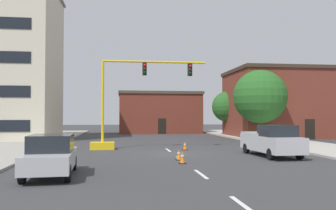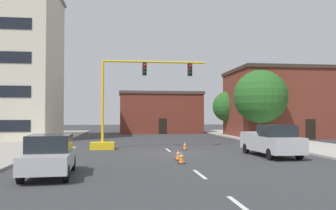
% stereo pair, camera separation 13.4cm
% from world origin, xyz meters
% --- Properties ---
extents(ground_plane, '(160.00, 160.00, 0.00)m').
position_xyz_m(ground_plane, '(0.00, 0.00, 0.00)').
color(ground_plane, '#38383A').
extents(sidewalk_left, '(6.00, 56.00, 0.14)m').
position_xyz_m(sidewalk_left, '(-11.80, 8.00, 0.07)').
color(sidewalk_left, '#9E998E').
rests_on(sidewalk_left, ground_plane).
extents(sidewalk_right, '(6.00, 56.00, 0.14)m').
position_xyz_m(sidewalk_right, '(11.80, 8.00, 0.07)').
color(sidewalk_right, '#B2ADA3').
rests_on(sidewalk_right, ground_plane).
extents(lane_stripe_seg_0, '(0.16, 2.40, 0.01)m').
position_xyz_m(lane_stripe_seg_0, '(0.00, -14.00, 0.00)').
color(lane_stripe_seg_0, silver).
rests_on(lane_stripe_seg_0, ground_plane).
extents(lane_stripe_seg_1, '(0.16, 2.40, 0.01)m').
position_xyz_m(lane_stripe_seg_1, '(0.00, -8.50, 0.00)').
color(lane_stripe_seg_1, silver).
rests_on(lane_stripe_seg_1, ground_plane).
extents(lane_stripe_seg_2, '(0.16, 2.40, 0.01)m').
position_xyz_m(lane_stripe_seg_2, '(0.00, -3.00, 0.00)').
color(lane_stripe_seg_2, silver).
rests_on(lane_stripe_seg_2, ground_plane).
extents(lane_stripe_seg_3, '(0.16, 2.40, 0.01)m').
position_xyz_m(lane_stripe_seg_3, '(0.00, 2.50, 0.00)').
color(lane_stripe_seg_3, silver).
rests_on(lane_stripe_seg_3, ground_plane).
extents(building_brick_center, '(12.24, 8.05, 6.10)m').
position_xyz_m(building_brick_center, '(2.20, 29.83, 3.06)').
color(building_brick_center, brown).
rests_on(building_brick_center, ground_plane).
extents(building_row_right, '(14.17, 9.98, 8.15)m').
position_xyz_m(building_row_right, '(16.77, 17.20, 4.08)').
color(building_row_right, brown).
rests_on(building_row_right, ground_plane).
extents(traffic_signal_gantry, '(8.86, 1.20, 6.83)m').
position_xyz_m(traffic_signal_gantry, '(-3.76, 3.68, 2.23)').
color(traffic_signal_gantry, yellow).
rests_on(traffic_signal_gantry, ground_plane).
extents(tree_right_mid, '(5.47, 5.47, 7.26)m').
position_xyz_m(tree_right_mid, '(10.58, 10.90, 4.51)').
color(tree_right_mid, '#4C3823').
rests_on(tree_right_mid, ground_plane).
extents(tree_right_far, '(3.98, 3.98, 5.74)m').
position_xyz_m(tree_right_far, '(10.19, 20.96, 3.74)').
color(tree_right_far, '#4C3823').
rests_on(tree_right_far, ground_plane).
extents(pickup_truck_silver, '(2.17, 5.46, 1.99)m').
position_xyz_m(pickup_truck_silver, '(5.90, -2.44, 0.97)').
color(pickup_truck_silver, '#BCBCC1').
rests_on(pickup_truck_silver, ground_plane).
extents(sedan_silver_near_left, '(2.11, 4.60, 1.74)m').
position_xyz_m(sedan_silver_near_left, '(-6.39, -8.19, 0.89)').
color(sedan_silver_near_left, '#B7B7BC').
rests_on(sedan_silver_near_left, ground_plane).
extents(traffic_cone_roadside_a, '(0.36, 0.36, 0.66)m').
position_xyz_m(traffic_cone_roadside_a, '(1.25, 2.34, 0.32)').
color(traffic_cone_roadside_a, black).
rests_on(traffic_cone_roadside_a, ground_plane).
extents(traffic_cone_roadside_b, '(0.36, 0.36, 0.62)m').
position_xyz_m(traffic_cone_roadside_b, '(-0.16, -3.52, 0.30)').
color(traffic_cone_roadside_b, black).
rests_on(traffic_cone_roadside_b, ground_plane).
extents(traffic_cone_roadside_c, '(0.36, 0.36, 0.64)m').
position_xyz_m(traffic_cone_roadside_c, '(-0.22, -5.03, 0.32)').
color(traffic_cone_roadside_c, black).
rests_on(traffic_cone_roadside_c, ground_plane).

